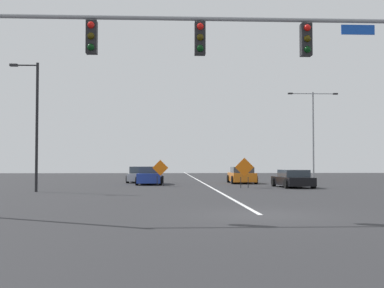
{
  "coord_description": "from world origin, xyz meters",
  "views": [
    {
      "loc": [
        -2.95,
        -15.88,
        1.64
      ],
      "look_at": [
        -1.22,
        19.92,
        3.02
      ],
      "focal_mm": 47.0,
      "sensor_mm": 36.0,
      "label": 1
    }
  ],
  "objects": [
    {
      "name": "car_silver_mid",
      "position": [
        -5.33,
        27.31,
        0.65
      ],
      "size": [
        2.13,
        4.16,
        1.36
      ],
      "color": "#B7BABF",
      "rests_on": "ground"
    },
    {
      "name": "construction_sign_right_lane",
      "position": [
        2.17,
        17.47,
        1.28
      ],
      "size": [
        1.28,
        0.06,
        2.02
      ],
      "color": "orange",
      "rests_on": "ground"
    },
    {
      "name": "construction_sign_right_shoulder",
      "position": [
        -3.48,
        20.06,
        1.2
      ],
      "size": [
        1.14,
        0.08,
        1.89
      ],
      "color": "orange",
      "rests_on": "ground"
    },
    {
      "name": "traffic_signal_assembly",
      "position": [
        -3.71,
        -0.02,
        5.18
      ],
      "size": [
        13.84,
        0.44,
        6.58
      ],
      "color": "gray",
      "rests_on": "ground"
    },
    {
      "name": "car_orange_far",
      "position": [
        3.13,
        25.19,
        0.64
      ],
      "size": [
        2.09,
        4.45,
        1.35
      ],
      "color": "orange",
      "rests_on": "ground"
    },
    {
      "name": "car_blue_passing",
      "position": [
        -4.34,
        23.32,
        0.67
      ],
      "size": [
        2.02,
        4.57,
        1.39
      ],
      "color": "#1E389E",
      "rests_on": "ground"
    },
    {
      "name": "street_lamp_mid_right",
      "position": [
        -10.62,
        13.4,
        4.13
      ],
      "size": [
        1.66,
        0.24,
        7.47
      ],
      "color": "black",
      "rests_on": "ground"
    },
    {
      "name": "ground",
      "position": [
        0.0,
        0.0,
        0.0
      ],
      "size": [
        136.81,
        136.81,
        0.0
      ],
      "primitive_type": "plane",
      "color": "#2D2D30"
    },
    {
      "name": "street_lamp_far_right",
      "position": [
        10.81,
        30.93,
        5.05
      ],
      "size": [
        4.78,
        0.24,
        8.4
      ],
      "color": "gray",
      "rests_on": "ground"
    },
    {
      "name": "road_centre_stripe",
      "position": [
        0.0,
        38.0,
        0.0
      ],
      "size": [
        0.16,
        76.01,
        0.01
      ],
      "color": "white",
      "rests_on": "ground"
    },
    {
      "name": "car_black_approaching",
      "position": [
        5.55,
        17.93,
        0.57
      ],
      "size": [
        2.21,
        4.62,
        1.2
      ],
      "color": "black",
      "rests_on": "ground"
    }
  ]
}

